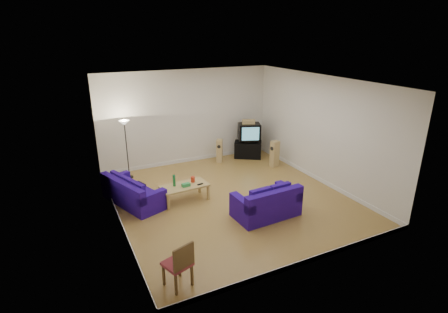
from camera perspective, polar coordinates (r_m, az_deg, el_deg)
name	(u,v)px	position (r m, az deg, el deg)	size (l,w,h in m)	color
room	(231,145)	(9.15, 1.10, 1.85)	(6.01, 6.51, 3.21)	brown
sofa_three_seat	(132,194)	(9.66, -14.82, -5.98)	(1.43, 2.06, 0.73)	navy
sofa_loveseat	(267,205)	(8.79, 7.05, -7.89)	(1.64, 0.97, 0.80)	navy
coffee_table	(184,187)	(9.50, -6.48, -4.97)	(1.30, 0.72, 0.46)	tan
bottle	(174,180)	(9.40, -8.13, -3.90)	(0.07, 0.07, 0.32)	#197233
tissue_box	(186,185)	(9.38, -6.23, -4.63)	(0.22, 0.12, 0.09)	green
red_canister	(193,179)	(9.61, -5.11, -3.74)	(0.11, 0.11, 0.15)	red
remote	(200,184)	(9.47, -3.92, -4.53)	(0.17, 0.05, 0.02)	black
tv_stand	(248,150)	(12.75, 3.92, 1.14)	(0.96, 0.53, 0.59)	black
av_receiver	(250,141)	(12.63, 4.23, 2.58)	(0.40, 0.33, 0.09)	black
television	(249,132)	(12.53, 4.14, 4.06)	(0.90, 0.79, 0.59)	black
centre_speaker	(249,122)	(12.42, 4.03, 5.69)	(0.45, 0.18, 0.16)	tan
speaker_left	(219,151)	(12.20, -0.75, 0.93)	(0.29, 0.31, 0.83)	tan
speaker_right	(275,154)	(11.92, 8.26, 0.44)	(0.31, 0.25, 0.90)	tan
floor_lamp	(125,131)	(10.96, -15.86, 4.04)	(0.32, 0.32, 1.85)	black
dining_chair	(180,263)	(6.48, -7.28, -16.85)	(0.56, 0.56, 0.92)	brown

